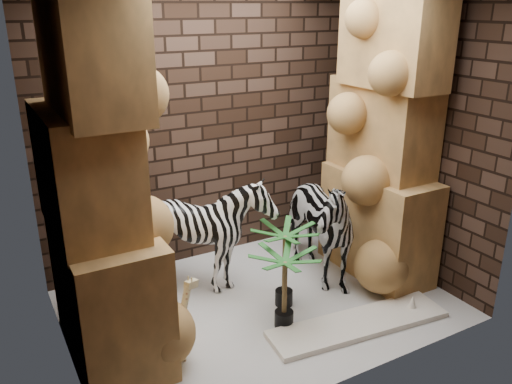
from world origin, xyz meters
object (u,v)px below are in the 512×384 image
zebra_left (209,238)px  palm_back (285,290)px  giraffe_toy (171,327)px  surfboard (358,324)px  palm_front (285,266)px  zebra_right (312,214)px

zebra_left → palm_back: zebra_left is taller
zebra_left → giraffe_toy: bearing=-132.3°
palm_back → surfboard: (0.58, -0.33, -0.35)m
palm_back → surfboard: size_ratio=0.44×
palm_back → surfboard: palm_back is taller
giraffe_toy → zebra_left: bearing=26.9°
giraffe_toy → palm_front: bearing=-9.9°
zebra_right → giraffe_toy: bearing=-153.9°
zebra_right → zebra_left: bearing=169.4°
palm_front → palm_back: bearing=-122.1°
palm_front → surfboard: bearing=-58.4°
palm_front → surfboard: (0.39, -0.64, -0.39)m
zebra_right → palm_front: size_ratio=1.74×
zebra_right → surfboard: bearing=-92.6°
zebra_right → zebra_left: (-1.02, 0.30, -0.16)m
zebra_right → palm_back: (-0.72, -0.64, -0.34)m
palm_front → palm_back: 0.36m
zebra_left → giraffe_toy: (-0.76, -0.96, -0.19)m
palm_back → zebra_right: bearing=41.4°
surfboard → zebra_left: bearing=130.9°
zebra_right → surfboard: (-0.14, -0.97, -0.69)m
zebra_left → palm_front: (0.49, -0.63, -0.14)m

